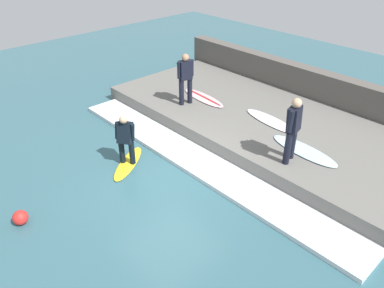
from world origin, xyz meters
name	(u,v)px	position (x,y,z in m)	size (l,w,h in m)	color
ground_plane	(168,179)	(0.00, 0.00, 0.00)	(28.00, 28.00, 0.00)	#335B66
concrete_ledge	(262,123)	(3.81, 0.00, 0.24)	(4.40, 10.27, 0.49)	#66635E
back_wall	(307,88)	(6.26, 0.00, 0.70)	(0.50, 10.78, 1.41)	#544F49
wave_foam_crest	(198,161)	(1.07, 0.00, 0.06)	(1.09, 9.75, 0.12)	silver
surfboard_riding	(128,163)	(-0.35, 1.25, 0.03)	(1.63, 1.31, 0.06)	yellow
surfer_riding	(125,137)	(-0.35, 1.25, 0.85)	(0.52, 0.53, 1.41)	black
surfer_waiting_near	(186,76)	(2.68, 2.26, 1.43)	(0.55, 0.33, 1.67)	black
surfboard_waiting_near	(204,98)	(3.38, 2.15, 0.52)	(0.68, 1.94, 0.07)	beige
surfer_waiting_far	(293,127)	(2.32, -1.96, 1.44)	(0.57, 0.36, 1.70)	black
surfboard_waiting_far	(304,150)	(2.97, -2.01, 0.52)	(0.76, 2.02, 0.06)	silver
surfboard_spare	(271,121)	(3.69, -0.42, 0.52)	(0.76, 2.01, 0.06)	silver
marker_buoy	(20,218)	(-3.36, 0.94, 0.17)	(0.33, 0.33, 0.33)	red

